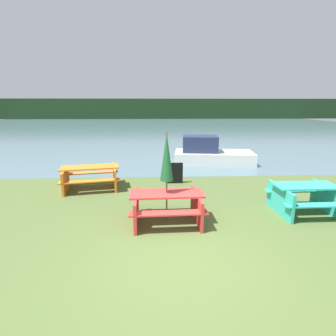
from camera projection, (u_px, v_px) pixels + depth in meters
name	position (u px, v px, depth m)	size (l,w,h in m)	color
ground_plane	(180.00, 260.00, 4.77)	(60.00, 60.00, 0.00)	#516633
water	(159.00, 126.00, 34.56)	(60.00, 50.00, 0.00)	slate
far_treeline	(158.00, 109.00, 53.51)	(80.00, 1.60, 4.00)	#193319
picnic_table_red	(167.00, 204.00, 6.27)	(1.78, 1.43, 0.73)	red
picnic_table_teal	(304.00, 196.00, 6.80)	(1.58, 1.40, 0.76)	#33B7A8
picnic_table_orange	(90.00, 175.00, 8.78)	(2.10, 1.71, 0.76)	orange
umbrella_darkgreen	(167.00, 157.00, 6.00)	(0.30, 0.30, 2.17)	brown
boat	(210.00, 153.00, 12.72)	(3.94, 2.23, 1.31)	silver
signboard	(175.00, 173.00, 9.41)	(0.55, 0.08, 0.75)	black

